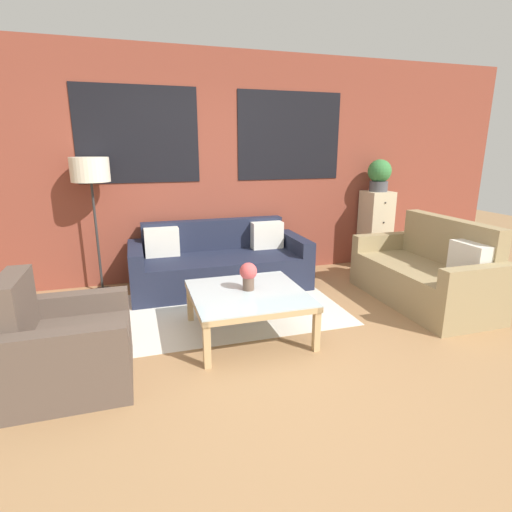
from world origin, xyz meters
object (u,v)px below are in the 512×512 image
Objects in this scene: potted_plant at (379,174)px; couch_dark at (220,264)px; coffee_table at (248,298)px; flower_vase at (248,274)px; floor_lamp at (90,175)px; armchair_corner at (66,348)px; drawer_cabinet at (375,229)px; settee_vintage at (426,275)px.

couch_dark is at bearing -174.56° from potted_plant.
couch_dark is 2.11× the size of coffee_table.
flower_vase is at bearing -90.47° from couch_dark.
coffee_table is at bearing -145.72° from potted_plant.
armchair_corner is at bearing -93.26° from floor_lamp.
armchair_corner is 4.39m from potted_plant.
floor_lamp is (0.11, 1.94, 1.09)m from armchair_corner.
armchair_corner is 1.94× the size of potted_plant.
drawer_cabinet reaches higher than couch_dark.
coffee_table is (-0.03, -1.37, 0.08)m from couch_dark.
potted_plant is (2.33, 1.59, 0.95)m from coffee_table.
settee_vintage is at bearing -21.80° from floor_lamp.
armchair_corner is (-3.54, -0.56, -0.03)m from settee_vintage.
couch_dark is 2.33m from drawer_cabinet.
floor_lamp reaches higher than flower_vase.
drawer_cabinet is at bearing 33.62° from flower_vase.
couch_dark is 2.53m from potted_plant.
potted_plant is (0.00, 0.00, 0.77)m from drawer_cabinet.
armchair_corner is 4.27m from drawer_cabinet.
potted_plant is 2.88m from flower_vase.
floor_lamp reaches higher than potted_plant.
couch_dark is at bearing 150.22° from settee_vintage.
couch_dark is 2.37m from settee_vintage.
potted_plant is at bearing 0.36° from floor_lamp.
floor_lamp is 3.60× the size of potted_plant.
settee_vintage is at bearing 3.93° from flower_vase.
coffee_table is at bearing -110.93° from flower_vase.
coffee_table is 2.98m from potted_plant.
coffee_table is 2.30m from floor_lamp.
armchair_corner is at bearing -130.53° from couch_dark.
flower_vase is (-2.31, -1.54, -0.75)m from potted_plant.
couch_dark is at bearing -8.11° from floor_lamp.
floor_lamp is at bearing 132.04° from flower_vase.
settee_vintage is 3.59m from armchair_corner.
floor_lamp is at bearing -179.64° from potted_plant.
potted_plant reaches higher than coffee_table.
coffee_table is at bearing -174.68° from settee_vintage.
settee_vintage is 1.62× the size of coffee_table.
drawer_cabinet reaches higher than armchair_corner.
drawer_cabinet is (2.33, 1.59, 0.18)m from coffee_table.
coffee_table is at bearing -49.35° from floor_lamp.
couch_dark is 1.35× the size of floor_lamp.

